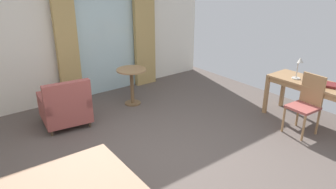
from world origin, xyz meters
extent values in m
cube|color=#564C47|center=(0.00, 0.00, -0.05)|extent=(6.84, 6.73, 0.10)
cube|color=white|center=(0.00, 3.11, 1.35)|extent=(6.44, 0.12, 2.70)
cube|color=silver|center=(0.75, 3.03, 1.19)|extent=(1.32, 0.02, 2.38)
cube|color=tan|center=(-0.13, 2.93, 1.27)|extent=(0.41, 0.10, 2.53)
cube|color=tan|center=(1.63, 2.93, 1.27)|extent=(0.50, 0.10, 2.53)
cube|color=#9E754C|center=(2.71, -0.52, 0.72)|extent=(0.59, 1.55, 0.04)
cube|color=#9E754C|center=(2.71, -0.52, 0.66)|extent=(0.54, 1.48, 0.08)
cube|color=#9E754C|center=(2.97, 0.23, 0.35)|extent=(0.06, 0.06, 0.70)
cube|color=#9E754C|center=(2.46, 0.23, 0.35)|extent=(0.06, 0.06, 0.70)
cube|color=#9E4C47|center=(2.25, -0.60, 0.45)|extent=(0.44, 0.43, 0.04)
cube|color=#9E754C|center=(2.44, -0.61, 0.72)|extent=(0.06, 0.39, 0.49)
cylinder|color=#9E754C|center=(2.07, -0.40, 0.22)|extent=(0.04, 0.04, 0.43)
cylinder|color=#9E754C|center=(2.05, -0.77, 0.22)|extent=(0.04, 0.04, 0.43)
cylinder|color=#9E754C|center=(2.45, -0.43, 0.22)|extent=(0.04, 0.04, 0.43)
cylinder|color=#9E754C|center=(2.43, -0.79, 0.22)|extent=(0.04, 0.04, 0.43)
cylinder|color=#B7B2A8|center=(2.64, -0.18, 0.75)|extent=(0.14, 0.14, 0.02)
cylinder|color=#B7B2A8|center=(2.64, -0.18, 0.91)|extent=(0.02, 0.02, 0.31)
cone|color=#B7B2A8|center=(2.57, -0.26, 1.09)|extent=(0.13, 0.12, 0.13)
cube|color=maroon|center=(2.72, -0.67, 0.76)|extent=(0.33, 0.38, 0.04)
cube|color=#9E4C47|center=(-0.61, 2.06, 0.23)|extent=(0.84, 0.88, 0.26)
cube|color=#9E4C47|center=(-0.66, 1.73, 0.61)|extent=(0.75, 0.21, 0.48)
cube|color=#9E4C47|center=(-0.30, 2.02, 0.44)|extent=(0.20, 0.79, 0.16)
cube|color=#9E4C47|center=(-0.93, 2.10, 0.44)|extent=(0.20, 0.79, 0.16)
cylinder|color=#4C3D2D|center=(-0.26, 2.35, 0.05)|extent=(0.04, 0.04, 0.10)
cylinder|color=#4C3D2D|center=(-0.88, 2.43, 0.05)|extent=(0.04, 0.04, 0.10)
cylinder|color=#4C3D2D|center=(-0.35, 1.69, 0.05)|extent=(0.04, 0.04, 0.10)
cylinder|color=#4C3D2D|center=(-0.96, 1.77, 0.05)|extent=(0.04, 0.04, 0.10)
cylinder|color=#9E754C|center=(0.75, 2.09, 0.70)|extent=(0.57, 0.57, 0.03)
cylinder|color=brown|center=(0.75, 2.09, 0.34)|extent=(0.07, 0.07, 0.68)
cylinder|color=brown|center=(0.75, 2.09, 0.01)|extent=(0.31, 0.31, 0.02)
camera|label=1|loc=(-2.25, -2.92, 2.50)|focal=34.05mm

